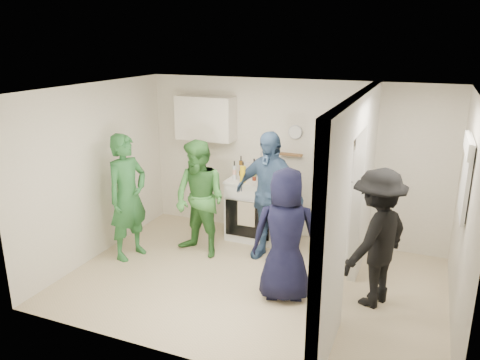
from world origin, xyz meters
name	(u,v)px	position (x,y,z in m)	size (l,w,h in m)	color
floor	(252,281)	(0.00, 0.00, 0.00)	(4.80, 4.80, 0.00)	#C3AD89
wall_back	(292,160)	(0.00, 1.70, 1.25)	(4.80, 4.80, 0.00)	silver
wall_front	(188,245)	(0.00, -1.70, 1.25)	(4.80, 4.80, 0.00)	silver
wall_left	(97,172)	(-2.40, 0.00, 1.25)	(3.40, 3.40, 0.00)	silver
wall_right	(465,219)	(2.40, 0.00, 1.25)	(3.40, 3.40, 0.00)	silver
ceiling	(254,90)	(0.00, 0.00, 2.50)	(4.80, 4.80, 0.00)	white
partition_pier_back	(364,179)	(1.20, 1.10, 1.25)	(0.12, 1.20, 2.50)	silver
partition_pier_front	(331,241)	(1.20, -1.10, 1.25)	(0.12, 1.20, 2.50)	silver
partition_header	(357,113)	(1.20, 0.00, 2.30)	(0.12, 1.00, 0.40)	silver
stove	(255,208)	(-0.48, 1.37, 0.49)	(0.82, 0.68, 0.97)	white
upper_cabinet	(206,118)	(-1.40, 1.52, 1.85)	(0.95, 0.34, 0.70)	silver
fridge	(343,200)	(0.90, 1.34, 0.82)	(0.68, 0.66, 1.65)	white
wicker_basket	(341,138)	(0.80, 1.39, 1.72)	(0.35, 0.25, 0.15)	brown
blue_bowl	(342,129)	(0.80, 1.39, 1.85)	(0.24, 0.24, 0.11)	navy
yellow_cup_stack_top	(363,138)	(1.12, 1.24, 1.77)	(0.09, 0.09, 0.25)	yellow
wall_clock	(295,132)	(0.05, 1.68, 1.70)	(0.22, 0.22, 0.03)	white
spice_shelf	(291,155)	(0.00, 1.65, 1.35)	(0.35, 0.08, 0.03)	olive
nook_window	(467,178)	(2.38, 0.20, 1.65)	(0.03, 0.70, 0.80)	black
nook_window_frame	(466,177)	(2.36, 0.20, 1.65)	(0.04, 0.76, 0.86)	white
nook_valance	(468,145)	(2.34, 0.20, 2.00)	(0.04, 0.82, 0.18)	white
yellow_cup_stack_stove	(243,174)	(-0.60, 1.15, 1.10)	(0.09, 0.09, 0.25)	yellow
red_cup	(264,181)	(-0.26, 1.17, 1.03)	(0.09, 0.09, 0.12)	#A91D0B
person_green_left	(128,197)	(-1.92, 0.04, 0.91)	(0.67, 0.44, 1.83)	#296733
person_green_center	(200,199)	(-1.00, 0.49, 0.86)	(0.83, 0.65, 1.71)	#42863B
person_denim	(269,196)	(-0.06, 0.79, 0.94)	(1.10, 0.46, 1.87)	#3D5A86
person_navy	(286,235)	(0.50, -0.20, 0.83)	(0.81, 0.53, 1.65)	black
person_nook	(377,238)	(1.51, 0.09, 0.84)	(1.09, 0.62, 1.68)	black
bottle_a	(241,166)	(-0.77, 1.47, 1.14)	(0.06, 0.06, 0.32)	brown
bottle_b	(243,170)	(-0.66, 1.30, 1.11)	(0.07, 0.07, 0.28)	#1E5C22
bottle_c	(254,168)	(-0.56, 1.51, 1.12)	(0.07, 0.07, 0.29)	silver
bottle_d	(254,172)	(-0.47, 1.30, 1.11)	(0.06, 0.06, 0.26)	maroon
bottle_e	(267,168)	(-0.37, 1.57, 1.12)	(0.07, 0.07, 0.29)	#9FABB1
bottle_f	(267,170)	(-0.30, 1.39, 1.14)	(0.07, 0.07, 0.33)	#17401C
bottle_g	(275,171)	(-0.21, 1.53, 1.10)	(0.06, 0.06, 0.25)	brown
bottle_h	(234,170)	(-0.78, 1.25, 1.12)	(0.06, 0.06, 0.29)	silver
bottle_i	(261,169)	(-0.43, 1.47, 1.11)	(0.08, 0.08, 0.28)	#5B2F0F
bottle_j	(270,173)	(-0.20, 1.26, 1.13)	(0.07, 0.07, 0.31)	#23662A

